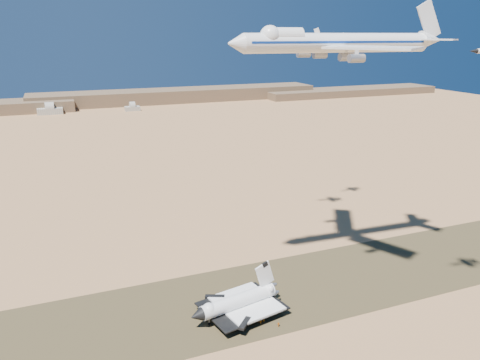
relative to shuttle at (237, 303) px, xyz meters
name	(u,v)px	position (x,y,z in m)	size (l,w,h in m)	color
ground	(237,301)	(3.13, 8.50, -4.71)	(1200.00, 1200.00, 0.00)	#B27C4F
runway	(237,301)	(3.13, 8.50, -4.68)	(600.00, 50.00, 0.06)	#4C3F26
ridgeline	(144,99)	(68.45, 535.81, 2.92)	(960.00, 90.00, 18.00)	brown
hangars	(47,111)	(-60.87, 486.93, 0.12)	(200.50, 29.50, 30.00)	#ABA797
shuttle	(237,303)	(0.00, 0.00, 0.00)	(35.53, 26.42, 17.51)	white
carrier_747	(332,43)	(41.97, 14.25, 87.58)	(85.51, 66.30, 21.33)	white
crew_a	(264,320)	(6.68, -7.81, -3.77)	(0.64, 0.42, 1.76)	orange
crew_b	(261,321)	(5.33, -8.19, -3.77)	(0.85, 0.49, 1.75)	orange
crew_c	(279,324)	(10.24, -12.05, -3.74)	(1.06, 0.54, 1.81)	orange
chase_jet_e	(305,35)	(56.74, 60.68, 90.23)	(15.82, 8.98, 3.99)	white
chase_jet_f	(334,39)	(80.31, 72.85, 88.41)	(14.72, 8.00, 3.67)	white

